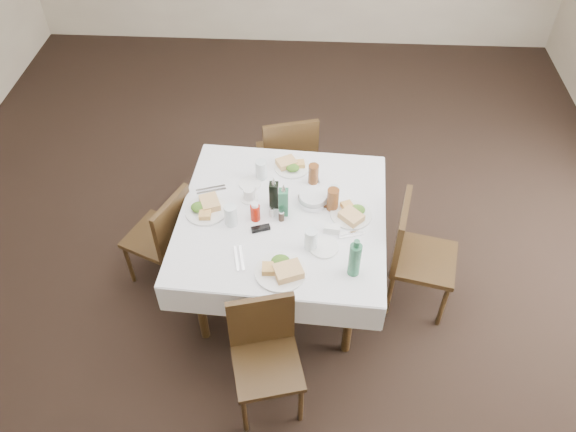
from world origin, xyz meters
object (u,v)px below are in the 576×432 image
object	(u,v)px
oil_cruet_dark	(274,194)
oil_cruet_green	(284,201)
ketchup_bottle	(255,212)
chair_north	(288,155)
dining_table	(282,223)
chair_south	(265,348)
water_w	(231,215)
water_s	(311,239)
coffee_mug	(249,194)
chair_east	(413,250)
water_e	(334,195)
chair_west	(165,234)
bread_basket	(313,199)
water_n	(261,170)
green_bottle	(355,259)

from	to	relation	value
oil_cruet_dark	oil_cruet_green	distance (m)	0.09
ketchup_bottle	chair_north	bearing A→B (deg)	80.61
dining_table	ketchup_bottle	world-z (taller)	ketchup_bottle
chair_south	water_w	xyz separation A→B (m)	(-0.27, 0.72, 0.36)
dining_table	oil_cruet_dark	distance (m)	0.21
chair_north	water_w	xyz separation A→B (m)	(-0.31, -1.00, 0.32)
water_w	oil_cruet_dark	bearing A→B (deg)	33.92
water_s	oil_cruet_green	size ratio (longest dim) A/B	0.57
chair_north	water_w	world-z (taller)	water_w
dining_table	water_s	distance (m)	0.37
oil_cruet_dark	coffee_mug	world-z (taller)	oil_cruet_dark
dining_table	ketchup_bottle	bearing A→B (deg)	-163.89
chair_east	water_e	size ratio (longest dim) A/B	6.73
water_w	oil_cruet_green	size ratio (longest dim) A/B	0.58
chair_west	bread_basket	xyz separation A→B (m)	(1.02, 0.08, 0.32)
dining_table	coffee_mug	world-z (taller)	coffee_mug
chair_south	oil_cruet_green	size ratio (longest dim) A/B	3.24
chair_north	water_n	bearing A→B (deg)	-105.58
oil_cruet_green	green_bottle	xyz separation A→B (m)	(0.44, -0.47, 0.01)
oil_cruet_dark	ketchup_bottle	world-z (taller)	oil_cruet_dark
chair_west	chair_east	bearing A→B (deg)	-2.80
chair_south	chair_east	bearing A→B (deg)	39.82
water_w	bread_basket	size ratio (longest dim) A/B	0.74
chair_west	oil_cruet_dark	size ratio (longest dim) A/B	3.34
water_s	chair_north	bearing A→B (deg)	99.83
chair_east	oil_cruet_dark	xyz separation A→B (m)	(-0.94, 0.12, 0.36)
chair_north	oil_cruet_dark	bearing A→B (deg)	-93.20
dining_table	water_e	world-z (taller)	water_e
chair_south	chair_east	distance (m)	1.23
chair_north	water_s	bearing A→B (deg)	-80.17
chair_west	green_bottle	world-z (taller)	green_bottle
dining_table	chair_west	size ratio (longest dim) A/B	1.70
green_bottle	water_e	bearing A→B (deg)	101.27
water_e	water_w	xyz separation A→B (m)	(-0.65, -0.23, 0.01)
dining_table	ketchup_bottle	size ratio (longest dim) A/B	10.34
oil_cruet_green	dining_table	bearing A→B (deg)	-121.62
water_e	chair_north	bearing A→B (deg)	113.92
chair_west	oil_cruet_dark	bearing A→B (deg)	2.35
chair_east	water_s	xyz separation A→B (m)	(-0.69, -0.24, 0.33)
chair_west	water_n	bearing A→B (deg)	24.76
chair_north	chair_east	xyz separation A→B (m)	(0.90, -0.94, -0.00)
green_bottle	ketchup_bottle	bearing A→B (deg)	146.63
chair_north	water_s	world-z (taller)	water_s
chair_south	ketchup_bottle	size ratio (longest dim) A/B	6.05
chair_east	chair_west	size ratio (longest dim) A/B	1.07
water_s	bread_basket	size ratio (longest dim) A/B	0.73
bread_basket	oil_cruet_dark	distance (m)	0.27
chair_north	chair_south	distance (m)	1.73
water_s	oil_cruet_dark	xyz separation A→B (m)	(-0.25, 0.35, 0.03)
water_n	green_bottle	distance (m)	1.02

